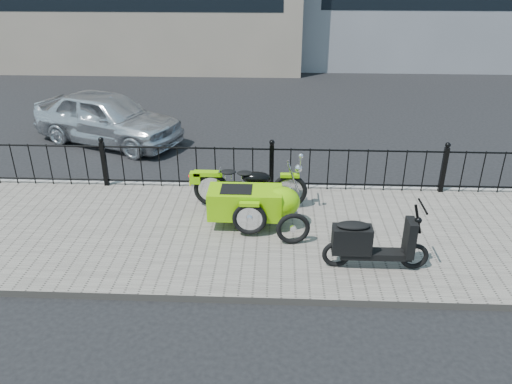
{
  "coord_description": "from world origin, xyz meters",
  "views": [
    {
      "loc": [
        0.11,
        -8.18,
        4.6
      ],
      "look_at": [
        -0.26,
        -0.1,
        0.7
      ],
      "focal_mm": 35.0,
      "sensor_mm": 36.0,
      "label": 1
    }
  ],
  "objects_px": {
    "scooter": "(369,243)",
    "sedan_car": "(108,118)",
    "motorcycle_sidecar": "(255,199)",
    "spare_tire": "(293,229)"
  },
  "relations": [
    {
      "from": "motorcycle_sidecar",
      "to": "scooter",
      "type": "distance_m",
      "value": 2.28
    },
    {
      "from": "scooter",
      "to": "spare_tire",
      "type": "height_order",
      "value": "scooter"
    },
    {
      "from": "motorcycle_sidecar",
      "to": "spare_tire",
      "type": "relative_size",
      "value": 3.94
    },
    {
      "from": "scooter",
      "to": "spare_tire",
      "type": "xyz_separation_m",
      "value": [
        -1.15,
        0.65,
        -0.14
      ]
    },
    {
      "from": "scooter",
      "to": "sedan_car",
      "type": "xyz_separation_m",
      "value": [
        -5.9,
        5.76,
        0.14
      ]
    },
    {
      "from": "scooter",
      "to": "motorcycle_sidecar",
      "type": "bearing_deg",
      "value": 142.84
    },
    {
      "from": "motorcycle_sidecar",
      "to": "spare_tire",
      "type": "height_order",
      "value": "motorcycle_sidecar"
    },
    {
      "from": "motorcycle_sidecar",
      "to": "sedan_car",
      "type": "bearing_deg",
      "value": 132.95
    },
    {
      "from": "scooter",
      "to": "sedan_car",
      "type": "bearing_deg",
      "value": 135.67
    },
    {
      "from": "sedan_car",
      "to": "scooter",
      "type": "bearing_deg",
      "value": -112.12
    }
  ]
}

